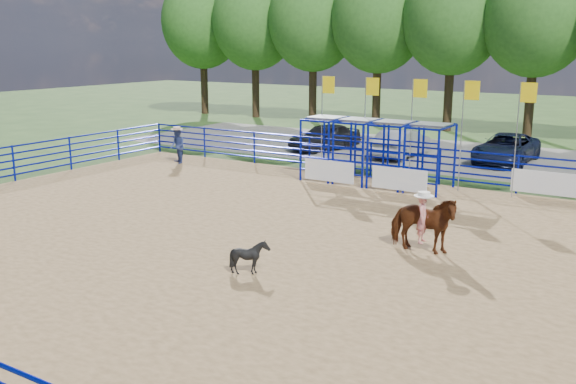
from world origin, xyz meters
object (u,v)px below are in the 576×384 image
object	(u,v)px
horse_and_rider	(423,221)
car_a	(325,137)
spectator_cowboy	(177,145)
calf	(250,257)
car_b	(401,143)
car_c	(506,148)

from	to	relation	value
horse_and_rider	car_a	size ratio (longest dim) A/B	0.57
spectator_cowboy	car_a	world-z (taller)	spectator_cowboy
calf	spectator_cowboy	bearing A→B (deg)	60.23
car_b	car_c	bearing A→B (deg)	-165.29
car_b	car_c	world-z (taller)	car_b
car_a	car_c	distance (m)	9.18
horse_and_rider	car_c	xyz separation A→B (m)	(-1.38, 14.87, -0.20)
calf	horse_and_rider	bearing A→B (deg)	-25.57
car_c	car_a	bearing A→B (deg)	-171.08
spectator_cowboy	car_b	size ratio (longest dim) A/B	0.40
calf	car_b	bearing A→B (deg)	22.71
car_a	car_c	world-z (taller)	car_a
horse_and_rider	calf	size ratio (longest dim) A/B	2.69
car_a	car_c	bearing A→B (deg)	28.53
spectator_cowboy	car_c	bearing A→B (deg)	32.54
car_a	car_b	bearing A→B (deg)	22.13
spectator_cowboy	car_c	world-z (taller)	spectator_cowboy
calf	car_c	world-z (taller)	car_c
horse_and_rider	car_b	xyz separation A→B (m)	(-6.20, 13.73, -0.18)
car_a	car_b	world-z (taller)	car_a
horse_and_rider	car_c	distance (m)	14.93
horse_and_rider	car_c	bearing A→B (deg)	95.31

